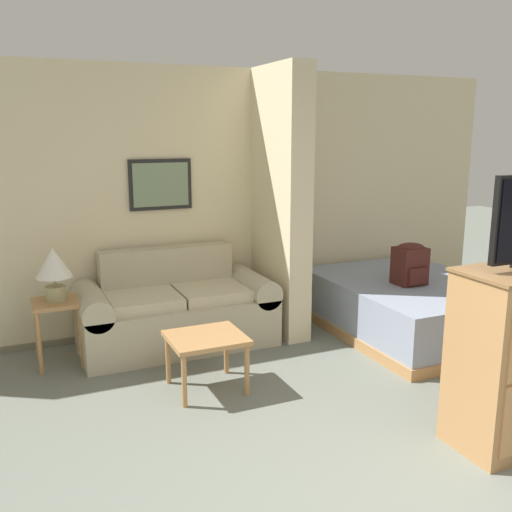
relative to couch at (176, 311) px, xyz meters
name	(u,v)px	position (x,y,z in m)	size (l,w,h in m)	color
wall_back	(198,201)	(0.40, 0.49, 0.96)	(7.01, 0.16, 2.60)	beige
wall_partition_pillar	(280,203)	(1.08, -0.02, 0.97)	(0.24, 0.89, 2.60)	beige
couch	(176,311)	(0.00, 0.00, 0.00)	(1.81, 0.84, 0.89)	#B7AD8E
coffee_table	(206,343)	(-0.06, -1.04, 0.05)	(0.58, 0.52, 0.44)	#B27F4C
side_table	(57,313)	(-1.06, -0.05, 0.13)	(0.40, 0.40, 0.57)	#B27F4C
table_lamp	(54,267)	(-1.06, -0.05, 0.54)	(0.30, 0.30, 0.46)	tan
bed	(410,305)	(2.26, -0.60, -0.06)	(1.55, 1.97, 0.53)	#B27F4C
backpack	(410,263)	(2.15, -0.70, 0.41)	(0.29, 0.27, 0.41)	#471E19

